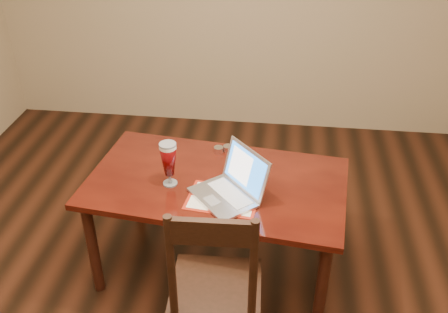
# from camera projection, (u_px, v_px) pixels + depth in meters

# --- Properties ---
(room_shell) EXTENTS (4.51, 5.01, 2.71)m
(room_shell) POSITION_uv_depth(u_px,v_px,m) (184.00, 29.00, 1.99)
(room_shell) COLOR tan
(room_shell) RESTS_ON ground
(dining_table) EXTENTS (1.59, 1.01, 0.98)m
(dining_table) POSITION_uv_depth(u_px,v_px,m) (216.00, 191.00, 2.97)
(dining_table) COLOR #4A1209
(dining_table) RESTS_ON ground
(dining_chair) EXTENTS (0.47, 0.45, 1.07)m
(dining_chair) POSITION_uv_depth(u_px,v_px,m) (215.00, 290.00, 2.48)
(dining_chair) COLOR black
(dining_chair) RESTS_ON ground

